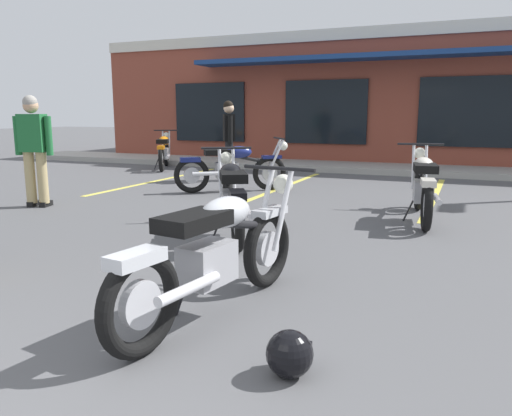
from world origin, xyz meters
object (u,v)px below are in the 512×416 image
Objects in this scene: motorcycle_foreground_classic at (217,251)px; motorcycle_blue_standard at (423,185)px; motorcycle_red_sportbike at (232,166)px; person_by_back_row at (229,136)px; person_in_shorts_foreground at (34,144)px; motorcycle_silver_naked at (164,151)px; helmet_on_pavement at (290,354)px; motorcycle_green_cafe_racer at (232,196)px.

motorcycle_foreground_classic is 4.12m from motorcycle_blue_standard.
motorcycle_blue_standard is (1.03, 3.99, 0.00)m from motorcycle_foreground_classic.
person_by_back_row is (-0.75, 1.40, 0.49)m from motorcycle_red_sportbike.
person_by_back_row is (1.34, 3.94, 0.00)m from person_in_shorts_foreground.
person_in_shorts_foreground is at bearing -76.98° from motorcycle_silver_naked.
motorcycle_red_sportbike is 1.66m from person_by_back_row.
motorcycle_blue_standard is 4.94m from person_by_back_row.
motorcycle_foreground_classic is 7.34m from person_by_back_row.
motorcycle_blue_standard is 4.62m from helmet_on_pavement.
motorcycle_green_cafe_racer is at bearing 113.10° from motorcycle_foreground_classic.
motorcycle_foreground_classic is at bearing 140.90° from helmet_on_pavement.
motorcycle_red_sportbike reaches higher than helmet_on_pavement.
person_in_shorts_foreground is 6.23m from helmet_on_pavement.
motorcycle_silver_naked is 7.88m from motorcycle_blue_standard.
motorcycle_foreground_classic is 5.74m from motorcycle_red_sportbike.
motorcycle_blue_standard is at bearing -31.19° from motorcycle_silver_naked.
motorcycle_blue_standard and motorcycle_green_cafe_racer have the same top height.
motorcycle_green_cafe_racer is 1.13× the size of person_by_back_row.
person_in_shorts_foreground is (-2.09, -2.54, 0.49)m from motorcycle_red_sportbike.
motorcycle_foreground_classic is 9.89m from motorcycle_silver_naked.
helmet_on_pavement is at bearing -32.27° from person_in_shorts_foreground.
motorcycle_blue_standard is at bearing -19.89° from motorcycle_red_sportbike.
motorcycle_blue_standard is at bearing 75.53° from motorcycle_foreground_classic.
motorcycle_green_cafe_racer is (-1.96, -1.80, 0.00)m from motorcycle_blue_standard.
motorcycle_foreground_classic is 1.11× the size of motorcycle_green_cafe_racer.
motorcycle_silver_naked reaches higher than helmet_on_pavement.
motorcycle_red_sportbike is 1.07× the size of person_in_shorts_foreground.
person_in_shorts_foreground is at bearing 147.73° from helmet_on_pavement.
motorcycle_green_cafe_racer is (-0.94, 2.19, 0.00)m from motorcycle_foreground_classic.
motorcycle_red_sportbike is at bearing -61.90° from person_by_back_row.
person_in_shorts_foreground is at bearing 172.09° from motorcycle_green_cafe_racer.
person_in_shorts_foreground is at bearing -129.38° from motorcycle_red_sportbike.
motorcycle_red_sportbike is 4.38m from motorcycle_silver_naked.
motorcycle_red_sportbike is at bearing 50.62° from person_in_shorts_foreground.
motorcycle_silver_naked is at bearing 125.29° from motorcycle_foreground_classic.
person_in_shorts_foreground reaches higher than motorcycle_green_cafe_racer.
motorcycle_foreground_classic and motorcycle_green_cafe_racer have the same top height.
motorcycle_red_sportbike is at bearing 118.25° from helmet_on_pavement.
motorcycle_blue_standard is 2.66m from motorcycle_green_cafe_racer.
motorcycle_blue_standard is (6.74, -4.08, 0.00)m from motorcycle_silver_naked.
motorcycle_green_cafe_racer is 7.26× the size of helmet_on_pavement.
motorcycle_silver_naked is at bearing 139.48° from motorcycle_red_sportbike.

